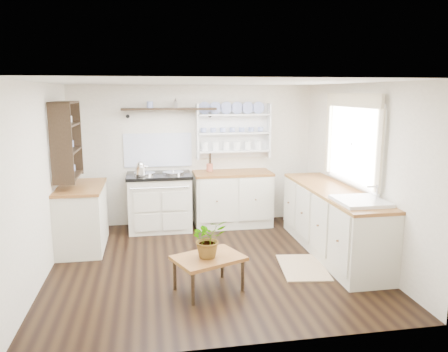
# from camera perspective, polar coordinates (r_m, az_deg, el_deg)

# --- Properties ---
(floor) EXTENTS (4.00, 3.80, 0.01)m
(floor) POSITION_cam_1_polar(r_m,az_deg,el_deg) (5.77, -1.79, -11.32)
(floor) COLOR black
(floor) RESTS_ON ground
(wall_back) EXTENTS (4.00, 0.02, 2.30)m
(wall_back) POSITION_cam_1_polar(r_m,az_deg,el_deg) (7.31, -3.94, 2.74)
(wall_back) COLOR beige
(wall_back) RESTS_ON ground
(wall_right) EXTENTS (0.02, 3.80, 2.30)m
(wall_right) POSITION_cam_1_polar(r_m,az_deg,el_deg) (6.05, 17.25, 0.57)
(wall_right) COLOR beige
(wall_right) RESTS_ON ground
(wall_left) EXTENTS (0.02, 3.80, 2.30)m
(wall_left) POSITION_cam_1_polar(r_m,az_deg,el_deg) (5.54, -22.81, -0.72)
(wall_left) COLOR beige
(wall_left) RESTS_ON ground
(ceiling) EXTENTS (4.00, 3.80, 0.01)m
(ceiling) POSITION_cam_1_polar(r_m,az_deg,el_deg) (5.35, -1.94, 12.14)
(ceiling) COLOR white
(ceiling) RESTS_ON wall_back
(window) EXTENTS (0.08, 1.55, 1.22)m
(window) POSITION_cam_1_polar(r_m,az_deg,el_deg) (6.10, 16.40, 4.64)
(window) COLOR white
(window) RESTS_ON wall_right
(aga_cooker) EXTENTS (1.02, 0.71, 0.94)m
(aga_cooker) POSITION_cam_1_polar(r_m,az_deg,el_deg) (7.08, -8.38, -3.29)
(aga_cooker) COLOR beige
(aga_cooker) RESTS_ON floor
(back_cabinets) EXTENTS (1.27, 0.63, 0.90)m
(back_cabinets) POSITION_cam_1_polar(r_m,az_deg,el_deg) (7.23, 1.12, -2.89)
(back_cabinets) COLOR beige
(back_cabinets) RESTS_ON floor
(right_cabinets) EXTENTS (0.62, 2.43, 0.90)m
(right_cabinets) POSITION_cam_1_polar(r_m,az_deg,el_deg) (6.17, 13.97, -5.66)
(right_cabinets) COLOR beige
(right_cabinets) RESTS_ON floor
(belfast_sink) EXTENTS (0.55, 0.60, 0.45)m
(belfast_sink) POSITION_cam_1_polar(r_m,az_deg,el_deg) (5.43, 17.31, -4.38)
(belfast_sink) COLOR white
(belfast_sink) RESTS_ON right_cabinets
(left_cabinets) EXTENTS (0.62, 1.13, 0.90)m
(left_cabinets) POSITION_cam_1_polar(r_m,az_deg,el_deg) (6.50, -18.04, -5.02)
(left_cabinets) COLOR beige
(left_cabinets) RESTS_ON floor
(plate_rack) EXTENTS (1.20, 0.22, 0.90)m
(plate_rack) POSITION_cam_1_polar(r_m,az_deg,el_deg) (7.32, 1.14, 5.97)
(plate_rack) COLOR white
(plate_rack) RESTS_ON wall_back
(high_shelf) EXTENTS (1.50, 0.29, 0.16)m
(high_shelf) POSITION_cam_1_polar(r_m,az_deg,el_deg) (7.09, -7.17, 8.59)
(high_shelf) COLOR black
(high_shelf) RESTS_ON wall_back
(left_shelving) EXTENTS (0.28, 0.80, 1.05)m
(left_shelving) POSITION_cam_1_polar(r_m,az_deg,el_deg) (6.32, -19.88, 4.50)
(left_shelving) COLOR black
(left_shelving) RESTS_ON wall_left
(kettle) EXTENTS (0.16, 0.16, 0.20)m
(kettle) POSITION_cam_1_polar(r_m,az_deg,el_deg) (6.84, -10.83, 1.00)
(kettle) COLOR silver
(kettle) RESTS_ON aga_cooker
(utensil_crock) EXTENTS (0.11, 0.11, 0.12)m
(utensil_crock) POSITION_cam_1_polar(r_m,az_deg,el_deg) (7.15, -1.89, 1.12)
(utensil_crock) COLOR #AC573F
(utensil_crock) RESTS_ON back_cabinets
(center_table) EXTENTS (0.88, 0.76, 0.40)m
(center_table) POSITION_cam_1_polar(r_m,az_deg,el_deg) (4.92, -2.04, -10.97)
(center_table) COLOR brown
(center_table) RESTS_ON floor
(potted_plant) EXTENTS (0.46, 0.43, 0.43)m
(potted_plant) POSITION_cam_1_polar(r_m,az_deg,el_deg) (4.83, -2.06, -8.12)
(potted_plant) COLOR #3F7233
(potted_plant) RESTS_ON center_table
(floor_rug) EXTENTS (0.65, 0.91, 0.02)m
(floor_rug) POSITION_cam_1_polar(r_m,az_deg,el_deg) (5.72, 10.26, -11.66)
(floor_rug) COLOR #86684E
(floor_rug) RESTS_ON floor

